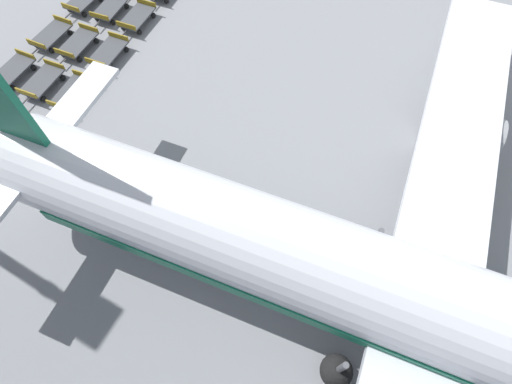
% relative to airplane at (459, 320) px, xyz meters
% --- Properties ---
extents(airplane, '(40.47, 43.03, 12.12)m').
position_rel_airplane_xyz_m(airplane, '(0.00, 0.00, 0.00)').
color(airplane, silver).
rests_on(airplane, ground_plane).
extents(baggage_dolly_row_near_col_b, '(3.44, 1.68, 0.92)m').
position_rel_airplane_xyz_m(baggage_dolly_row_near_col_b, '(-11.21, -27.74, -2.94)').
color(baggage_dolly_row_near_col_b, '#424449').
rests_on(baggage_dolly_row_near_col_b, ground_plane).
extents(baggage_dolly_row_near_col_c, '(3.44, 1.69, 0.92)m').
position_rel_airplane_xyz_m(baggage_dolly_row_near_col_c, '(-7.33, -27.26, -2.94)').
color(baggage_dolly_row_near_col_c, '#424449').
rests_on(baggage_dolly_row_near_col_c, ground_plane).
extents(baggage_dolly_row_near_col_d, '(3.45, 1.71, 0.92)m').
position_rel_airplane_xyz_m(baggage_dolly_row_near_col_d, '(-3.67, -27.12, -2.94)').
color(baggage_dolly_row_near_col_d, '#424449').
rests_on(baggage_dolly_row_near_col_d, ground_plane).
extents(baggage_dolly_row_mid_a_col_b, '(3.48, 1.81, 0.92)m').
position_rel_airplane_xyz_m(baggage_dolly_row_mid_a_col_b, '(-11.38, -25.51, -2.94)').
color(baggage_dolly_row_mid_a_col_b, '#424449').
rests_on(baggage_dolly_row_mid_a_col_b, ground_plane).
extents(baggage_dolly_row_mid_a_col_c, '(3.46, 1.76, 0.92)m').
position_rel_airplane_xyz_m(baggage_dolly_row_mid_a_col_c, '(-7.49, -25.14, -2.94)').
color(baggage_dolly_row_mid_a_col_c, '#424449').
rests_on(baggage_dolly_row_mid_a_col_c, ground_plane).
extents(baggage_dolly_row_mid_a_col_d, '(3.47, 1.76, 0.92)m').
position_rel_airplane_xyz_m(baggage_dolly_row_mid_a_col_d, '(-3.82, -24.85, -2.94)').
color(baggage_dolly_row_mid_a_col_d, '#424449').
rests_on(baggage_dolly_row_mid_a_col_d, ground_plane).
extents(baggage_dolly_row_mid_b_col_b, '(3.47, 1.77, 0.92)m').
position_rel_airplane_xyz_m(baggage_dolly_row_mid_b_col_b, '(-11.42, -23.26, -2.94)').
color(baggage_dolly_row_mid_b_col_b, '#424449').
rests_on(baggage_dolly_row_mid_b_col_b, ground_plane).
extents(baggage_dolly_row_mid_b_col_c, '(3.47, 1.78, 0.92)m').
position_rel_airplane_xyz_m(baggage_dolly_row_mid_b_col_c, '(-7.71, -22.86, -2.94)').
color(baggage_dolly_row_mid_b_col_c, '#424449').
rests_on(baggage_dolly_row_mid_b_col_c, ground_plane).
extents(baggage_dolly_row_mid_b_col_d, '(3.48, 1.82, 0.92)m').
position_rel_airplane_xyz_m(baggage_dolly_row_mid_b_col_d, '(-3.93, -22.61, -2.94)').
color(baggage_dolly_row_mid_b_col_d, '#424449').
rests_on(baggage_dolly_row_mid_b_col_d, ground_plane).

